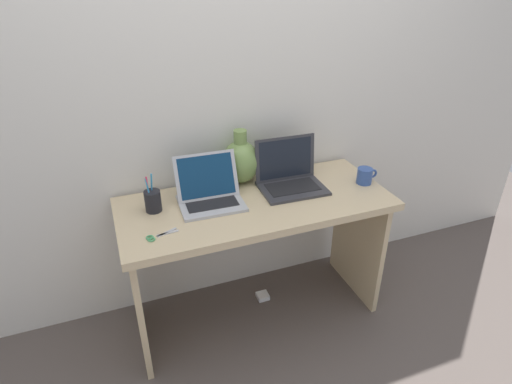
# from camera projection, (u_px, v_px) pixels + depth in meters

# --- Properties ---
(ground_plane) EXTENTS (6.00, 6.00, 0.00)m
(ground_plane) POSITION_uv_depth(u_px,v_px,m) (256.00, 311.00, 2.53)
(ground_plane) COLOR #564C47
(back_wall) EXTENTS (4.40, 0.04, 2.40)m
(back_wall) POSITION_uv_depth(u_px,v_px,m) (233.00, 97.00, 2.23)
(back_wall) COLOR silver
(back_wall) RESTS_ON ground
(desk) EXTENTS (1.38, 0.59, 0.76)m
(desk) POSITION_uv_depth(u_px,v_px,m) (256.00, 229.00, 2.25)
(desk) COLOR #D1B78C
(desk) RESTS_ON ground
(laptop_left) EXTENTS (0.32, 0.27, 0.23)m
(laptop_left) POSITION_uv_depth(u_px,v_px,m) (209.00, 191.00, 2.14)
(laptop_left) COLOR #B2B2B7
(laptop_left) RESTS_ON desk
(laptop_right) EXTENTS (0.35, 0.27, 0.25)m
(laptop_right) POSITION_uv_depth(u_px,v_px,m) (289.00, 174.00, 2.29)
(laptop_right) COLOR #333338
(laptop_right) RESTS_ON desk
(green_vase) EXTENTS (0.20, 0.20, 0.30)m
(green_vase) POSITION_uv_depth(u_px,v_px,m) (241.00, 161.00, 2.30)
(green_vase) COLOR #75934C
(green_vase) RESTS_ON desk
(coffee_mug) EXTENTS (0.12, 0.08, 0.09)m
(coffee_mug) POSITION_uv_depth(u_px,v_px,m) (365.00, 176.00, 2.32)
(coffee_mug) COLOR #335199
(coffee_mug) RESTS_ON desk
(pen_cup) EXTENTS (0.08, 0.08, 0.19)m
(pen_cup) POSITION_uv_depth(u_px,v_px,m) (153.00, 201.00, 2.06)
(pen_cup) COLOR black
(pen_cup) RESTS_ON desk
(scissors) EXTENTS (0.15, 0.08, 0.01)m
(scissors) POSITION_uv_depth(u_px,v_px,m) (157.00, 236.00, 1.89)
(scissors) COLOR #B7B7BC
(scissors) RESTS_ON desk
(power_brick) EXTENTS (0.07, 0.07, 0.03)m
(power_brick) POSITION_uv_depth(u_px,v_px,m) (263.00, 296.00, 2.63)
(power_brick) COLOR white
(power_brick) RESTS_ON ground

